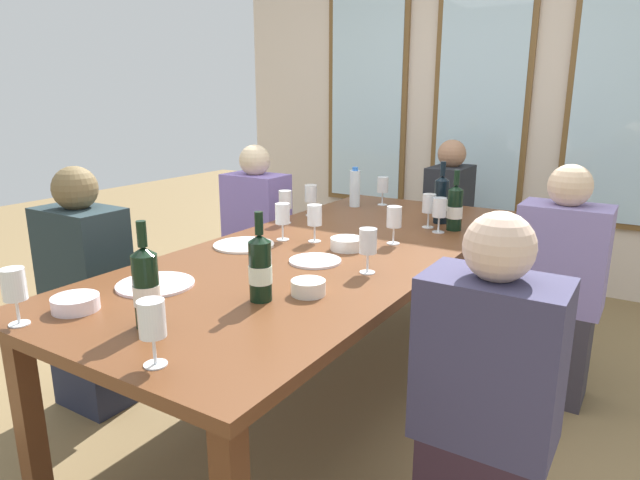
# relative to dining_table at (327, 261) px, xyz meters

# --- Properties ---
(ground_plane) EXTENTS (12.00, 12.00, 0.00)m
(ground_plane) POSITION_rel_dining_table_xyz_m (0.00, 0.00, -0.68)
(ground_plane) COLOR olive
(back_wall_with_windows) EXTENTS (4.27, 0.10, 2.90)m
(back_wall_with_windows) POSITION_rel_dining_table_xyz_m (0.00, 2.23, 0.77)
(back_wall_with_windows) COLOR beige
(back_wall_with_windows) RESTS_ON ground
(dining_table) EXTENTS (1.07, 2.53, 0.74)m
(dining_table) POSITION_rel_dining_table_xyz_m (0.00, 0.00, 0.00)
(dining_table) COLOR brown
(dining_table) RESTS_ON ground
(white_plate_0) EXTENTS (0.21, 0.21, 0.01)m
(white_plate_0) POSITION_rel_dining_table_xyz_m (0.07, -0.21, 0.07)
(white_plate_0) COLOR white
(white_plate_0) RESTS_ON dining_table
(white_plate_1) EXTENTS (0.27, 0.27, 0.01)m
(white_plate_1) POSITION_rel_dining_table_xyz_m (-0.34, -0.17, 0.07)
(white_plate_1) COLOR white
(white_plate_1) RESTS_ON dining_table
(white_plate_2) EXTENTS (0.27, 0.27, 0.01)m
(white_plate_2) POSITION_rel_dining_table_xyz_m (-0.26, -0.76, 0.07)
(white_plate_2) COLOR white
(white_plate_2) RESTS_ON dining_table
(wine_bottle_0) EXTENTS (0.08, 0.08, 0.30)m
(wine_bottle_0) POSITION_rel_dining_table_xyz_m (0.15, -0.67, 0.17)
(wine_bottle_0) COLOR black
(wine_bottle_0) RESTS_ON dining_table
(wine_bottle_1) EXTENTS (0.08, 0.08, 0.33)m
(wine_bottle_1) POSITION_rel_dining_table_xyz_m (0.25, 0.74, 0.19)
(wine_bottle_1) COLOR black
(wine_bottle_1) RESTS_ON dining_table
(wine_bottle_2) EXTENTS (0.08, 0.08, 0.30)m
(wine_bottle_2) POSITION_rel_dining_table_xyz_m (0.37, 0.63, 0.18)
(wine_bottle_2) COLOR black
(wine_bottle_2) RESTS_ON dining_table
(wine_bottle_3) EXTENTS (0.08, 0.08, 0.32)m
(wine_bottle_3) POSITION_rel_dining_table_xyz_m (-0.00, -1.01, 0.18)
(wine_bottle_3) COLOR black
(wine_bottle_3) RESTS_ON dining_table
(tasting_bowl_0) EXTENTS (0.15, 0.15, 0.05)m
(tasting_bowl_0) POSITION_rel_dining_table_xyz_m (-0.29, -1.05, 0.08)
(tasting_bowl_0) COLOR white
(tasting_bowl_0) RESTS_ON dining_table
(tasting_bowl_1) EXTENTS (0.15, 0.15, 0.05)m
(tasting_bowl_1) POSITION_rel_dining_table_xyz_m (0.09, 0.02, 0.09)
(tasting_bowl_1) COLOR white
(tasting_bowl_1) RESTS_ON dining_table
(tasting_bowl_2) EXTENTS (0.12, 0.12, 0.05)m
(tasting_bowl_2) POSITION_rel_dining_table_xyz_m (0.25, -0.54, 0.09)
(tasting_bowl_2) COLOR white
(tasting_bowl_2) RESTS_ON dining_table
(water_bottle) EXTENTS (0.06, 0.06, 0.24)m
(water_bottle) POSITION_rel_dining_table_xyz_m (-0.35, 0.89, 0.17)
(water_bottle) COLOR white
(water_bottle) RESTS_ON dining_table
(wine_glass_0) EXTENTS (0.07, 0.07, 0.17)m
(wine_glass_0) POSITION_rel_dining_table_xyz_m (0.32, 0.54, 0.18)
(wine_glass_0) COLOR white
(wine_glass_0) RESTS_ON dining_table
(wine_glass_1) EXTENTS (0.07, 0.07, 0.17)m
(wine_glass_1) POSITION_rel_dining_table_xyz_m (-0.11, 0.06, 0.18)
(wine_glass_1) COLOR white
(wine_glass_1) RESTS_ON dining_table
(wine_glass_2) EXTENTS (0.07, 0.07, 0.17)m
(wine_glass_2) POSITION_rel_dining_table_xyz_m (0.22, 0.22, 0.18)
(wine_glass_2) COLOR white
(wine_glass_2) RESTS_ON dining_table
(wine_glass_3) EXTENTS (0.07, 0.07, 0.17)m
(wine_glass_3) POSITION_rel_dining_table_xyz_m (-0.44, 0.30, 0.18)
(wine_glass_3) COLOR white
(wine_glass_3) RESTS_ON dining_table
(wine_glass_4) EXTENTS (0.07, 0.07, 0.17)m
(wine_glass_4) POSITION_rel_dining_table_xyz_m (-0.43, 0.53, 0.18)
(wine_glass_4) COLOR white
(wine_glass_4) RESTS_ON dining_table
(wine_glass_5) EXTENTS (0.07, 0.07, 0.17)m
(wine_glass_5) POSITION_rel_dining_table_xyz_m (0.20, -1.17, 0.18)
(wine_glass_5) COLOR white
(wine_glass_5) RESTS_ON dining_table
(wine_glass_6) EXTENTS (0.07, 0.07, 0.17)m
(wine_glass_6) POSITION_rel_dining_table_xyz_m (-0.25, 0.01, 0.18)
(wine_glass_6) COLOR white
(wine_glass_6) RESTS_ON dining_table
(wine_glass_7) EXTENTS (0.07, 0.07, 0.17)m
(wine_glass_7) POSITION_rel_dining_table_xyz_m (0.31, -0.22, 0.18)
(wine_glass_7) COLOR white
(wine_glass_7) RESTS_ON dining_table
(wine_glass_8) EXTENTS (0.07, 0.07, 0.17)m
(wine_glass_8) POSITION_rel_dining_table_xyz_m (-0.34, -1.21, 0.18)
(wine_glass_8) COLOR white
(wine_glass_8) RESTS_ON dining_table
(wine_glass_9) EXTENTS (0.07, 0.07, 0.17)m
(wine_glass_9) POSITION_rel_dining_table_xyz_m (0.24, 0.61, 0.18)
(wine_glass_9) COLOR white
(wine_glass_9) RESTS_ON dining_table
(wine_glass_10) EXTENTS (0.07, 0.07, 0.17)m
(wine_glass_10) POSITION_rel_dining_table_xyz_m (-0.22, 1.03, 0.18)
(wine_glass_10) COLOR white
(wine_glass_10) RESTS_ON dining_table
(seated_person_0) EXTENTS (0.38, 0.24, 1.11)m
(seated_person_0) POSITION_rel_dining_table_xyz_m (-0.89, -0.61, -0.15)
(seated_person_0) COLOR #24283B
(seated_person_0) RESTS_ON ground
(seated_person_1) EXTENTS (0.38, 0.24, 1.11)m
(seated_person_1) POSITION_rel_dining_table_xyz_m (0.89, -0.60, -0.15)
(seated_person_1) COLOR #33212D
(seated_person_1) RESTS_ON ground
(seated_person_2) EXTENTS (0.38, 0.24, 1.11)m
(seated_person_2) POSITION_rel_dining_table_xyz_m (-0.89, 0.61, -0.15)
(seated_person_2) COLOR #242637
(seated_person_2) RESTS_ON ground
(seated_person_3) EXTENTS (0.38, 0.24, 1.11)m
(seated_person_3) POSITION_rel_dining_table_xyz_m (0.89, 0.58, -0.15)
(seated_person_3) COLOR #37323B
(seated_person_3) RESTS_ON ground
(seated_person_4) EXTENTS (0.24, 0.38, 1.11)m
(seated_person_4) POSITION_rel_dining_table_xyz_m (0.00, 1.62, -0.15)
(seated_person_4) COLOR #232343
(seated_person_4) RESTS_ON ground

